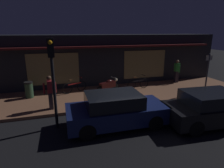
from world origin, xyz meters
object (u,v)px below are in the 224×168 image
at_px(person_bystander, 177,71).
at_px(parked_car_near, 116,110).
at_px(bicycle_parked, 75,87).
at_px(sign_post, 207,71).
at_px(motorcycle, 108,86).
at_px(trash_bin, 29,90).
at_px(bicycle_extra, 138,84).
at_px(traffic_light_pole, 52,68).
at_px(parked_car_far, 212,108).
at_px(person_photographer, 50,92).

bearing_deg(person_bystander, parked_car_near, -142.05).
distance_m(bicycle_parked, sign_post, 8.21).
bearing_deg(motorcycle, trash_bin, 171.38).
bearing_deg(bicycle_extra, motorcycle, -168.68).
bearing_deg(sign_post, motorcycle, 167.28).
xyz_separation_m(traffic_light_pole, parked_car_near, (2.37, -0.51, -1.77)).
height_order(bicycle_extra, person_bystander, person_bystander).
relative_size(motorcycle, parked_car_near, 0.38).
height_order(bicycle_parked, sign_post, sign_post).
distance_m(motorcycle, person_bystander, 5.72).
bearing_deg(parked_car_far, bicycle_extra, 103.04).
bearing_deg(traffic_light_pole, parked_car_far, -12.92).
distance_m(bicycle_parked, parked_car_far, 7.60).
relative_size(bicycle_parked, parked_car_far, 0.37).
xyz_separation_m(motorcycle, parked_car_far, (3.32, -4.60, 0.06)).
distance_m(motorcycle, trash_bin, 4.54).
bearing_deg(parked_car_far, person_bystander, 68.77).
height_order(traffic_light_pole, parked_car_near, traffic_light_pole).
relative_size(bicycle_parked, person_photographer, 0.92).
height_order(bicycle_parked, trash_bin, trash_bin).
xyz_separation_m(person_bystander, sign_post, (0.35, -2.55, 0.48)).
xyz_separation_m(bicycle_extra, trash_bin, (-6.64, 0.25, 0.11)).
distance_m(bicycle_extra, person_bystander, 3.55).
relative_size(sign_post, traffic_light_pole, 0.67).
bearing_deg(person_bystander, bicycle_parked, -177.84).
xyz_separation_m(bicycle_parked, person_photographer, (-1.37, -2.32, 0.52)).
distance_m(bicycle_parked, parked_car_near, 4.75).
distance_m(person_photographer, sign_post, 9.21).
xyz_separation_m(bicycle_extra, parked_car_far, (1.17, -5.03, 0.20)).
xyz_separation_m(person_photographer, traffic_light_pole, (0.24, -1.76, 1.45)).
distance_m(person_photographer, trash_bin, 2.44).
relative_size(motorcycle, traffic_light_pole, 0.44).
distance_m(bicycle_extra, sign_post, 4.29).
bearing_deg(person_bystander, sign_post, -82.12).
xyz_separation_m(sign_post, traffic_light_pole, (-8.96, -1.81, 0.97)).
height_order(bicycle_parked, bicycle_extra, same).
xyz_separation_m(motorcycle, person_photographer, (-3.27, -1.39, 0.38)).
bearing_deg(parked_car_near, bicycle_extra, 55.44).
relative_size(sign_post, trash_bin, 2.58).
height_order(motorcycle, bicycle_extra, motorcycle).
height_order(motorcycle, parked_car_near, parked_car_near).
distance_m(sign_post, traffic_light_pole, 9.19).
distance_m(bicycle_extra, traffic_light_pole, 6.60).
bearing_deg(bicycle_parked, traffic_light_pole, -105.59).
height_order(bicycle_parked, parked_car_near, parked_car_near).
bearing_deg(trash_bin, traffic_light_pole, -69.12).
relative_size(bicycle_extra, person_photographer, 0.98).
bearing_deg(traffic_light_pole, person_photographer, 97.75).
relative_size(trash_bin, traffic_light_pole, 0.26).
xyz_separation_m(motorcycle, bicycle_extra, (2.15, 0.43, -0.14)).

